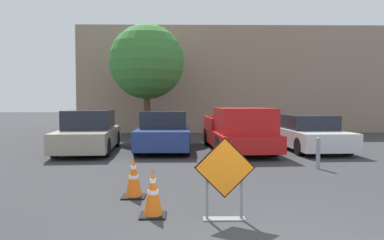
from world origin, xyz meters
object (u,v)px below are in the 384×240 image
(parked_car_third, at_px, (309,134))
(bollard_nearest, at_px, (318,152))
(pickup_truck, at_px, (239,132))
(road_closed_sign, at_px, (225,176))
(traffic_cone_second, at_px, (134,177))
(parked_car_nearest, at_px, (89,133))
(traffic_cone_nearest, at_px, (153,193))
(parked_car_second, at_px, (164,132))

(parked_car_third, relative_size, bollard_nearest, 5.09)
(pickup_truck, distance_m, bollard_nearest, 3.91)
(road_closed_sign, bearing_deg, bollard_nearest, 55.46)
(parked_car_third, bearing_deg, traffic_cone_second, 47.80)
(parked_car_nearest, bearing_deg, traffic_cone_nearest, 107.46)
(parked_car_second, xyz_separation_m, parked_car_third, (5.44, 0.05, -0.07))
(traffic_cone_second, distance_m, bollard_nearest, 5.45)
(parked_car_third, bearing_deg, parked_car_nearest, -0.79)
(traffic_cone_nearest, relative_size, parked_car_third, 0.18)
(parked_car_nearest, bearing_deg, bollard_nearest, 149.32)
(parked_car_nearest, relative_size, parked_car_second, 1.12)
(parked_car_second, xyz_separation_m, bollard_nearest, (4.40, -3.83, -0.22))
(parked_car_second, distance_m, bollard_nearest, 5.84)
(traffic_cone_nearest, bearing_deg, parked_car_second, 92.05)
(road_closed_sign, xyz_separation_m, parked_car_third, (4.04, 8.24, -0.08))
(parked_car_nearest, xyz_separation_m, parked_car_third, (8.17, 0.27, -0.07))
(parked_car_third, bearing_deg, road_closed_sign, 61.24)
(parked_car_nearest, height_order, parked_car_second, parked_car_nearest)
(traffic_cone_nearest, height_order, traffic_cone_second, traffic_cone_second)
(road_closed_sign, height_order, parked_car_third, parked_car_third)
(traffic_cone_second, relative_size, pickup_truck, 0.14)
(bollard_nearest, bearing_deg, parked_car_third, 75.01)
(parked_car_nearest, distance_m, parked_car_second, 2.73)
(road_closed_sign, xyz_separation_m, parked_car_nearest, (-4.13, 7.97, -0.01))
(pickup_truck, bearing_deg, road_closed_sign, 76.58)
(road_closed_sign, xyz_separation_m, pickup_truck, (1.34, 7.88, 0.03))
(pickup_truck, bearing_deg, parked_car_third, -176.31)
(pickup_truck, height_order, parked_car_third, pickup_truck)
(pickup_truck, xyz_separation_m, parked_car_third, (2.70, 0.35, -0.11))
(parked_car_nearest, xyz_separation_m, parked_car_second, (2.72, 0.22, -0.00))
(traffic_cone_nearest, xyz_separation_m, parked_car_second, (-0.29, 7.96, 0.30))
(bollard_nearest, bearing_deg, parked_car_nearest, 153.10)
(road_closed_sign, distance_m, parked_car_second, 8.31)
(traffic_cone_second, xyz_separation_m, parked_car_second, (0.19, 6.77, 0.29))
(traffic_cone_nearest, xyz_separation_m, traffic_cone_second, (-0.47, 1.19, 0.00))
(traffic_cone_nearest, relative_size, parked_car_nearest, 0.17)
(parked_car_second, height_order, parked_car_third, parked_car_second)
(road_closed_sign, height_order, traffic_cone_nearest, road_closed_sign)
(traffic_cone_second, bearing_deg, parked_car_third, 50.45)
(parked_car_second, bearing_deg, bollard_nearest, 138.79)
(parked_car_second, distance_m, pickup_truck, 2.76)
(traffic_cone_nearest, height_order, parked_car_third, parked_car_third)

